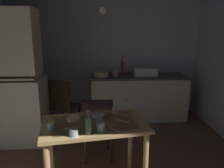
{
  "coord_description": "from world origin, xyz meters",
  "views": [
    {
      "loc": [
        -0.11,
        -2.8,
        1.73
      ],
      "look_at": [
        0.07,
        0.12,
        1.02
      ],
      "focal_mm": 35.93,
      "sensor_mm": 36.0,
      "label": 1
    }
  ],
  "objects": [
    {
      "name": "serving_spoon",
      "position": [
        -0.39,
        -0.74,
        0.78
      ],
      "size": [
        0.14,
        0.05,
        0.0
      ],
      "primitive_type": "cube",
      "rotation": [
        0.0,
        0.0,
        6.04
      ],
      "color": "beige",
      "rests_on": "dining_table"
    },
    {
      "name": "teacup_cream",
      "position": [
        -0.35,
        -0.9,
        0.81
      ],
      "size": [
        0.08,
        0.08,
        0.07
      ],
      "primitive_type": "cylinder",
      "color": "#9EB2C6",
      "rests_on": "dining_table"
    },
    {
      "name": "teaspoon_by_cup",
      "position": [
        0.14,
        -0.59,
        0.78
      ],
      "size": [
        0.13,
        0.12,
        0.0
      ],
      "primitive_type": "cube",
      "rotation": [
        0.0,
        0.0,
        2.42
      ],
      "color": "beige",
      "rests_on": "dining_table"
    },
    {
      "name": "wall_back",
      "position": [
        0.0,
        1.77,
        1.19
      ],
      "size": [
        3.93,
        0.1,
        2.38
      ],
      "primitive_type": "cube",
      "color": "silver",
      "rests_on": "ground"
    },
    {
      "name": "ground_plane",
      "position": [
        0.0,
        0.0,
        0.0
      ],
      "size": [
        4.83,
        4.83,
        0.0
      ],
      "primitive_type": "plane",
      "color": "brown"
    },
    {
      "name": "counter_cabinet",
      "position": [
        0.67,
        1.4,
        0.43
      ],
      "size": [
        1.85,
        0.64,
        0.86
      ],
      "color": "beige",
      "rests_on": "ground"
    },
    {
      "name": "pendant_bulb",
      "position": [
        -0.05,
        -0.07,
        1.94
      ],
      "size": [
        0.08,
        0.08,
        0.08
      ],
      "primitive_type": "sphere",
      "color": "#F9EFCC"
    },
    {
      "name": "chair_far_side",
      "position": [
        -0.13,
        -0.04,
        0.47
      ],
      "size": [
        0.43,
        0.43,
        0.88
      ],
      "color": "#2D201C",
      "rests_on": "ground"
    },
    {
      "name": "stoneware_crock",
      "position": [
        0.21,
        1.36,
        0.92
      ],
      "size": [
        0.13,
        0.13,
        0.11
      ],
      "primitive_type": "cylinder",
      "color": "beige",
      "rests_on": "counter_cabinet"
    },
    {
      "name": "mug_tall",
      "position": [
        -0.1,
        -0.81,
        0.82
      ],
      "size": [
        0.08,
        0.08,
        0.09
      ],
      "primitive_type": "cylinder",
      "color": "#ADD1C1",
      "rests_on": "dining_table"
    },
    {
      "name": "hand_pump",
      "position": [
        0.36,
        1.44,
        1.03
      ],
      "size": [
        0.05,
        0.27,
        0.39
      ],
      "color": "#B21E19",
      "rests_on": "counter_cabinet"
    },
    {
      "name": "mixing_bowl_counter",
      "position": [
        -0.05,
        1.35,
        0.9
      ],
      "size": [
        0.26,
        0.26,
        0.08
      ],
      "primitive_type": "cylinder",
      "color": "beige",
      "rests_on": "counter_cabinet"
    },
    {
      "name": "hutch_cabinet",
      "position": [
        -1.42,
        0.56,
        0.95
      ],
      "size": [
        0.94,
        0.58,
        2.02
      ],
      "color": "beige",
      "rests_on": "ground"
    },
    {
      "name": "sink_basin",
      "position": [
        0.78,
        1.4,
        0.94
      ],
      "size": [
        0.44,
        0.34,
        0.15
      ],
      "color": "white",
      "rests_on": "counter_cabinet"
    },
    {
      "name": "mug_dark",
      "position": [
        0.08,
        -0.34,
        0.81
      ],
      "size": [
        0.09,
        0.09,
        0.06
      ],
      "primitive_type": "cylinder",
      "color": "tan",
      "rests_on": "dining_table"
    },
    {
      "name": "glass_bottle",
      "position": [
        -0.21,
        -0.85,
        0.87
      ],
      "size": [
        0.06,
        0.06,
        0.23
      ],
      "color": "#4C7F56",
      "rests_on": "dining_table"
    },
    {
      "name": "teacup_mint",
      "position": [
        -0.58,
        -0.75,
        0.81
      ],
      "size": [
        0.06,
        0.06,
        0.07
      ],
      "primitive_type": "cylinder",
      "color": "#ADD1C1",
      "rests_on": "dining_table"
    },
    {
      "name": "teaspoon_near_bowl",
      "position": [
        0.21,
        -0.45,
        0.78
      ],
      "size": [
        0.12,
        0.1,
        0.0
      ],
      "primitive_type": "cube",
      "rotation": [
        0.0,
        0.0,
        5.65
      ],
      "color": "beige",
      "rests_on": "dining_table"
    },
    {
      "name": "chair_by_counter",
      "position": [
        -0.71,
        0.87,
        0.48
      ],
      "size": [
        0.52,
        0.52,
        0.93
      ],
      "color": "black",
      "rests_on": "ground"
    },
    {
      "name": "soup_bowl_small",
      "position": [
        -0.12,
        -0.47,
        0.79
      ],
      "size": [
        0.13,
        0.13,
        0.03
      ],
      "primitive_type": "cylinder",
      "color": "#9EB2C6",
      "rests_on": "dining_table"
    },
    {
      "name": "serving_bowl_wide",
      "position": [
        -0.39,
        -0.52,
        0.8
      ],
      "size": [
        0.13,
        0.13,
        0.04
      ],
      "primitive_type": "cylinder",
      "color": "beige",
      "rests_on": "dining_table"
    },
    {
      "name": "table_knife",
      "position": [
        0.02,
        -0.76,
        0.78
      ],
      "size": [
        0.11,
        0.16,
        0.0
      ],
      "primitive_type": "cube",
      "rotation": [
        0.0,
        0.0,
        5.31
      ],
      "color": "silver",
      "rests_on": "dining_table"
    },
    {
      "name": "dining_table",
      "position": [
        -0.16,
        -0.6,
        0.66
      ],
      "size": [
        1.17,
        0.81,
        0.78
      ],
      "color": "tan",
      "rests_on": "ground"
    }
  ]
}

